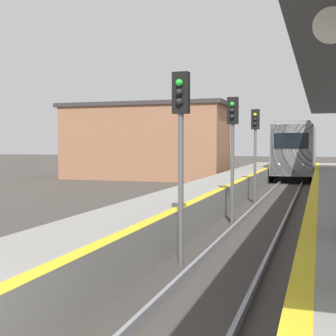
% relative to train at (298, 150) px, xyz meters
% --- Properties ---
extents(train, '(2.81, 20.16, 4.29)m').
position_rel_train_xyz_m(train, '(0.00, 0.00, 0.00)').
color(train, black).
rests_on(train, ground).
extents(signal_near, '(0.36, 0.31, 4.27)m').
position_rel_train_xyz_m(signal_near, '(-1.07, -32.18, 0.82)').
color(signal_near, '#595959').
rests_on(signal_near, ground).
extents(signal_mid, '(0.36, 0.31, 4.27)m').
position_rel_train_xyz_m(signal_mid, '(-0.96, -26.40, 0.82)').
color(signal_mid, '#595959').
rests_on(signal_mid, ground).
extents(signal_far, '(0.36, 0.31, 4.27)m').
position_rel_train_xyz_m(signal_far, '(-0.97, -20.63, 0.82)').
color(signal_far, '#595959').
rests_on(signal_far, ground).
extents(station_building, '(12.95, 5.38, 5.80)m').
position_rel_train_xyz_m(station_building, '(-11.05, -8.09, 0.74)').
color(station_building, '#9E6B4C').
rests_on(station_building, ground).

